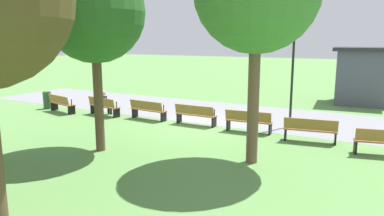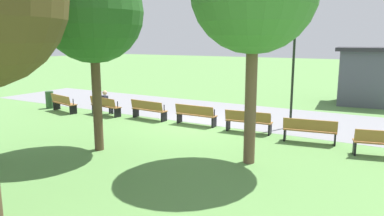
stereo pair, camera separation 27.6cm
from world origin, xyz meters
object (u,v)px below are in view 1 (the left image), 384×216
Objects in this scene: bench_1 at (104,106)px; kiosk at (363,75)px; bench_0 at (61,103)px; bench_4 at (249,121)px; bench_3 at (195,114)px; lamp_post at (293,56)px; bench_2 at (148,109)px; bench_5 at (310,129)px; tree_3 at (94,13)px; trash_bin at (47,100)px; person_seated at (105,102)px.

kiosk is at bearing 51.13° from bench_1.
bench_0 and bench_4 have the same top height.
lamp_post is at bearing 24.66° from bench_3.
bench_4 is (4.85, -0.00, 0.00)m from bench_2.
bench_5 is 8.29m from tree_3.
bench_2 is (4.79, 0.74, 0.00)m from bench_0.
lamp_post is at bearing 22.32° from bench_1.
bench_3 is (2.42, 0.09, 0.00)m from bench_2.
trash_bin is at bearing 177.54° from bench_4.
tree_3 is 9.56m from trash_bin.
bench_4 is 0.43× the size of lamp_post.
tree_3 is at bearing -39.85° from bench_1.
bench_1 is 4.85m from bench_3.
tree_3 is (-1.06, -4.66, 3.96)m from bench_3.
kiosk is at bearing 65.99° from bench_4.
person_seated reaches higher than bench_3.
tree_3 is at bearing -121.72° from kiosk.
bench_3 is 4.69m from lamp_post.
bench_0 is 1.03× the size of bench_3.
bench_3 is at bearing -127.49° from kiosk.
tree_3 reaches higher than person_seated.
bench_2 is at bearing -177.81° from bench_3.
bench_1 is 2.43m from bench_2.
bench_5 is (12.05, 0.46, 0.00)m from bench_0.
bench_4 is at bearing 9.81° from person_seated.
bench_4 is at bearing 17.58° from bench_0.
person_seated is (-9.70, 0.15, 0.16)m from bench_5.
bench_1 is at bearing 1.47° from trash_bin.
trash_bin is (-13.51, -0.10, -0.02)m from bench_5.
bench_0 is 16.50m from kiosk.
bench_4 is (9.64, 0.74, 0.00)m from bench_0.
bench_3 is at bearing 19.77° from bench_0.
bench_3 is 0.51× the size of kiosk.
trash_bin is (-3.84, -0.10, -0.02)m from bench_1.
trash_bin is at bearing -169.73° from bench_1.
lamp_post is 12.73m from trash_bin.
bench_0 is 0.44× the size of lamp_post.
bench_1 is 9.67m from bench_5.
person_seated is 0.34× the size of kiosk.
bench_4 is 0.31× the size of tree_3.
bench_0 is at bearing -173.43° from bench_3.
bench_4 is (2.42, -0.09, 0.00)m from bench_3.
bench_1 is at bearing 131.35° from tree_3.
bench_5 is 2.05× the size of trash_bin.
person_seated is at bearing 27.73° from bench_0.
bench_5 is (9.67, 0.00, 0.00)m from bench_1.
lamp_post is at bearing 51.31° from bench_4.
lamp_post reaches higher than person_seated.
lamp_post reaches higher than bench_0.
bench_3 is 4.87m from person_seated.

